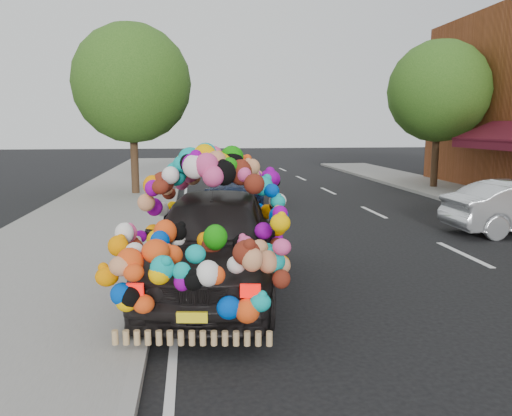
{
  "coord_description": "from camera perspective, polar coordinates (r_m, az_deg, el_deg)",
  "views": [
    {
      "loc": [
        -1.75,
        -9.06,
        2.52
      ],
      "look_at": [
        -0.57,
        0.08,
        1.01
      ],
      "focal_mm": 35.0,
      "sensor_mm": 36.0,
      "label": 1
    }
  ],
  "objects": [
    {
      "name": "kerb",
      "position": [
        9.4,
        -10.82,
        -6.03
      ],
      "size": [
        0.15,
        60.0,
        0.13
      ],
      "primitive_type": "cube",
      "color": "gray",
      "rests_on": "ground"
    },
    {
      "name": "ground",
      "position": [
        9.56,
        3.46,
        -6.02
      ],
      "size": [
        100.0,
        100.0,
        0.0
      ],
      "primitive_type": "plane",
      "color": "black",
      "rests_on": "ground"
    },
    {
      "name": "tree_far_b",
      "position": [
        21.45,
        20.17,
        12.4
      ],
      "size": [
        4.0,
        4.0,
        5.9
      ],
      "color": "#332114",
      "rests_on": "ground"
    },
    {
      "name": "sidewalk",
      "position": [
        9.73,
        -22.43,
        -6.1
      ],
      "size": [
        4.0,
        60.0,
        0.12
      ],
      "primitive_type": "cube",
      "color": "gray",
      "rests_on": "ground"
    },
    {
      "name": "tree_near_sidewalk",
      "position": [
        18.73,
        -14.03,
        13.62
      ],
      "size": [
        4.2,
        4.2,
        6.13
      ],
      "color": "#332114",
      "rests_on": "ground"
    },
    {
      "name": "lane_markings",
      "position": [
        10.82,
        22.61,
        -4.89
      ],
      "size": [
        6.0,
        50.0,
        0.01
      ],
      "primitive_type": null,
      "color": "silver",
      "rests_on": "ground"
    },
    {
      "name": "plush_art_car",
      "position": [
        7.64,
        -4.86,
        -1.12
      ],
      "size": [
        2.92,
        5.11,
        2.23
      ],
      "rotation": [
        0.0,
        0.0,
        -0.15
      ],
      "color": "black",
      "rests_on": "ground"
    },
    {
      "name": "navy_sedan",
      "position": [
        16.23,
        -2.28,
        2.61
      ],
      "size": [
        2.33,
        4.57,
        1.27
      ],
      "primitive_type": "imported",
      "rotation": [
        0.0,
        0.0,
        -0.13
      ],
      "color": "black",
      "rests_on": "ground"
    }
  ]
}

